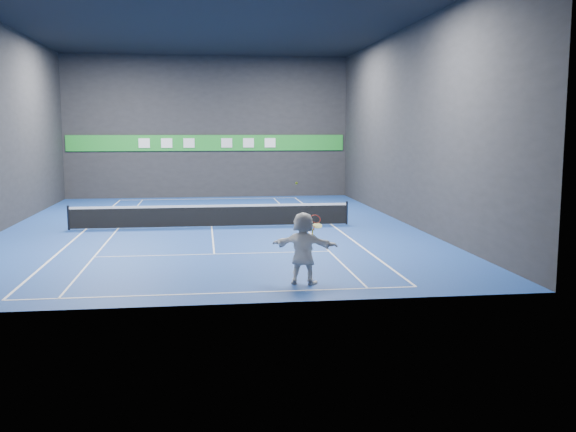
{
  "coord_description": "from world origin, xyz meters",
  "views": [
    {
      "loc": [
        -0.34,
        -28.69,
        4.34
      ],
      "look_at": [
        2.43,
        -7.81,
        1.5
      ],
      "focal_mm": 40.0,
      "sensor_mm": 36.0,
      "label": 1
    }
  ],
  "objects": [
    {
      "name": "sideline_doubles_left",
      "position": [
        -5.49,
        0.0,
        0.0
      ],
      "size": [
        0.08,
        23.78,
        0.01
      ],
      "primitive_type": "cube",
      "color": "white",
      "rests_on": "ground"
    },
    {
      "name": "service_line_far",
      "position": [
        0.0,
        6.4,
        0.0
      ],
      "size": [
        8.23,
        0.06,
        0.01
      ],
      "primitive_type": "cube",
      "color": "white",
      "rests_on": "ground"
    },
    {
      "name": "ceiling",
      "position": [
        0.0,
        0.0,
        9.0
      ],
      "size": [
        26.0,
        26.0,
        0.0
      ],
      "primitive_type": "plane",
      "color": "black",
      "rests_on": "ground"
    },
    {
      "name": "sponsor_banner",
      "position": [
        0.0,
        12.93,
        3.5
      ],
      "size": [
        17.64,
        0.11,
        1.0
      ],
      "color": "#1F922C",
      "rests_on": "wall_back"
    },
    {
      "name": "wall_right",
      "position": [
        9.0,
        0.0,
        4.5
      ],
      "size": [
        0.1,
        26.0,
        9.0
      ],
      "primitive_type": "cube",
      "color": "#232325",
      "rests_on": "ground"
    },
    {
      "name": "player",
      "position": [
        2.43,
        -11.12,
        1.03
      ],
      "size": [
        2.0,
        1.28,
        2.06
      ],
      "primitive_type": "imported",
      "rotation": [
        0.0,
        0.0,
        2.75
      ],
      "color": "white",
      "rests_on": "ground"
    },
    {
      "name": "ground",
      "position": [
        0.0,
        0.0,
        0.0
      ],
      "size": [
        26.0,
        26.0,
        0.0
      ],
      "primitive_type": "plane",
      "color": "navy",
      "rests_on": "ground"
    },
    {
      "name": "tennis_racket",
      "position": [
        2.77,
        -11.07,
        1.77
      ],
      "size": [
        0.46,
        0.34,
        0.63
      ],
      "color": "red",
      "rests_on": "player"
    },
    {
      "name": "center_service_line",
      "position": [
        0.0,
        0.0,
        0.0
      ],
      "size": [
        0.06,
        12.8,
        0.01
      ],
      "primitive_type": "cube",
      "color": "white",
      "rests_on": "ground"
    },
    {
      "name": "sideline_singles_left",
      "position": [
        -4.11,
        0.0,
        0.0
      ],
      "size": [
        0.06,
        23.78,
        0.01
      ],
      "primitive_type": "cube",
      "color": "white",
      "rests_on": "ground"
    },
    {
      "name": "sideline_doubles_right",
      "position": [
        5.49,
        0.0,
        0.0
      ],
      "size": [
        0.08,
        23.78,
        0.01
      ],
      "primitive_type": "cube",
      "color": "white",
      "rests_on": "ground"
    },
    {
      "name": "wall_front",
      "position": [
        0.0,
        -13.0,
        4.5
      ],
      "size": [
        18.0,
        0.1,
        9.0
      ],
      "primitive_type": "cube",
      "color": "#232325",
      "rests_on": "ground"
    },
    {
      "name": "baseline_near",
      "position": [
        0.0,
        -11.89,
        0.0
      ],
      "size": [
        10.98,
        0.08,
        0.01
      ],
      "primitive_type": "cube",
      "color": "white",
      "rests_on": "ground"
    },
    {
      "name": "tennis_ball",
      "position": [
        2.25,
        -10.96,
        2.85
      ],
      "size": [
        0.07,
        0.07,
        0.07
      ],
      "primitive_type": "sphere",
      "color": "#AAD122",
      "rests_on": "player"
    },
    {
      "name": "wall_back",
      "position": [
        0.0,
        13.0,
        4.5
      ],
      "size": [
        18.0,
        0.1,
        9.0
      ],
      "primitive_type": "cube",
      "color": "#232325",
      "rests_on": "ground"
    },
    {
      "name": "service_line_near",
      "position": [
        0.0,
        -6.4,
        0.0
      ],
      "size": [
        8.23,
        0.06,
        0.01
      ],
      "primitive_type": "cube",
      "color": "white",
      "rests_on": "ground"
    },
    {
      "name": "tennis_net",
      "position": [
        0.0,
        0.0,
        0.54
      ],
      "size": [
        12.5,
        0.1,
        1.07
      ],
      "color": "black",
      "rests_on": "ground"
    },
    {
      "name": "baseline_far",
      "position": [
        0.0,
        11.89,
        0.0
      ],
      "size": [
        10.98,
        0.08,
        0.01
      ],
      "primitive_type": "cube",
      "color": "white",
      "rests_on": "ground"
    },
    {
      "name": "sideline_singles_right",
      "position": [
        4.11,
        0.0,
        0.0
      ],
      "size": [
        0.06,
        23.78,
        0.01
      ],
      "primitive_type": "cube",
      "color": "white",
      "rests_on": "ground"
    }
  ]
}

